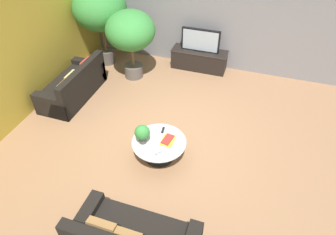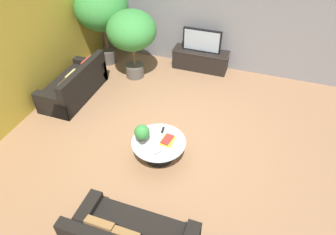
# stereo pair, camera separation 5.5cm
# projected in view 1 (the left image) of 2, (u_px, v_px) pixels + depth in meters

# --- Properties ---
(ground_plane) EXTENTS (24.00, 24.00, 0.00)m
(ground_plane) POSITION_uv_depth(u_px,v_px,m) (167.00, 139.00, 6.14)
(ground_plane) COLOR #8C6647
(back_wall_stone) EXTENTS (7.40, 0.12, 3.00)m
(back_wall_stone) POSITION_uv_depth(u_px,v_px,m) (208.00, 10.00, 7.53)
(back_wall_stone) COLOR slate
(back_wall_stone) RESTS_ON ground
(side_wall_left) EXTENTS (0.12, 7.40, 3.00)m
(side_wall_left) POSITION_uv_depth(u_px,v_px,m) (19.00, 45.00, 6.10)
(side_wall_left) COLOR gold
(side_wall_left) RESTS_ON ground
(media_console) EXTENTS (1.49, 0.50, 0.53)m
(media_console) POSITION_uv_depth(u_px,v_px,m) (199.00, 59.00, 8.10)
(media_console) COLOR black
(media_console) RESTS_ON ground
(television) EXTENTS (1.01, 0.13, 0.60)m
(television) POSITION_uv_depth(u_px,v_px,m) (201.00, 40.00, 7.75)
(television) COLOR black
(television) RESTS_ON media_console
(coffee_table) EXTENTS (1.01, 1.01, 0.41)m
(coffee_table) POSITION_uv_depth(u_px,v_px,m) (159.00, 146.00, 5.59)
(coffee_table) COLOR black
(coffee_table) RESTS_ON ground
(couch_by_wall) EXTENTS (0.84, 1.80, 0.84)m
(couch_by_wall) POSITION_uv_depth(u_px,v_px,m) (74.00, 86.00, 7.10)
(couch_by_wall) COLOR black
(couch_by_wall) RESTS_ON ground
(potted_palm_tall) EXTENTS (1.36, 1.36, 2.11)m
(potted_palm_tall) POSITION_uv_depth(u_px,v_px,m) (100.00, 10.00, 7.54)
(potted_palm_tall) COLOR #514C47
(potted_palm_tall) RESTS_ON ground
(potted_palm_corner) EXTENTS (1.21, 1.21, 1.75)m
(potted_palm_corner) POSITION_uv_depth(u_px,v_px,m) (130.00, 33.00, 7.19)
(potted_palm_corner) COLOR #514C47
(potted_palm_corner) RESTS_ON ground
(potted_plant_tabletop) EXTENTS (0.28, 0.28, 0.38)m
(potted_plant_tabletop) POSITION_uv_depth(u_px,v_px,m) (142.00, 133.00, 5.37)
(potted_plant_tabletop) COLOR #514C47
(potted_plant_tabletop) RESTS_ON coffee_table
(book_stack) EXTENTS (0.23, 0.30, 0.05)m
(book_stack) POSITION_uv_depth(u_px,v_px,m) (168.00, 140.00, 5.51)
(book_stack) COLOR gold
(book_stack) RESTS_ON coffee_table
(remote_black) EXTENTS (0.06, 0.16, 0.02)m
(remote_black) POSITION_uv_depth(u_px,v_px,m) (163.00, 130.00, 5.74)
(remote_black) COLOR black
(remote_black) RESTS_ON coffee_table
(remote_silver) EXTENTS (0.12, 0.16, 0.02)m
(remote_silver) POSITION_uv_depth(u_px,v_px,m) (159.00, 152.00, 5.30)
(remote_silver) COLOR gray
(remote_silver) RESTS_ON coffee_table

